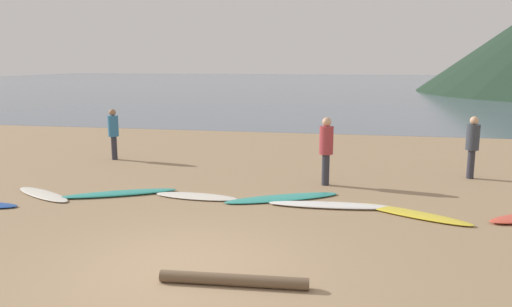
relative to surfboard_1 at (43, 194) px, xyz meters
The scene contains 12 objects.
ground_plane 8.08m from the surfboard_1, 55.85° to the left, with size 120.00×120.00×0.20m, color #997C5B.
ocean_water 61.52m from the surfboard_1, 85.78° to the left, with size 140.00×100.00×0.01m, color slate.
surfboard_1 is the anchor object (origin of this frame).
surfboard_2 1.76m from the surfboard_1, 13.08° to the left, with size 2.63×0.46×0.08m, color teal.
surfboard_3 3.57m from the surfboard_1, ahead, with size 1.97×0.55×0.06m, color silver.
surfboard_4 5.54m from the surfboard_1, ahead, with size 2.69×0.55×0.06m, color teal.
surfboard_5 6.59m from the surfboard_1, ahead, with size 2.66×0.46×0.09m, color white.
surfboard_6 8.24m from the surfboard_1, ahead, with size 2.38×0.48×0.07m, color yellow.
person_1 10.80m from the surfboard_1, 20.54° to the left, with size 0.33×0.33×1.65m.
person_2 4.46m from the surfboard_1, 95.22° to the left, with size 0.32×0.32×1.60m.
person_3 6.82m from the surfboard_1, 19.87° to the left, with size 0.34×0.34×1.71m.
driftwood_log 6.61m from the surfboard_1, 34.35° to the right, with size 0.17×0.17×2.09m, color brown.
Camera 1 is at (2.49, -6.70, 3.06)m, focal length 35.07 mm.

